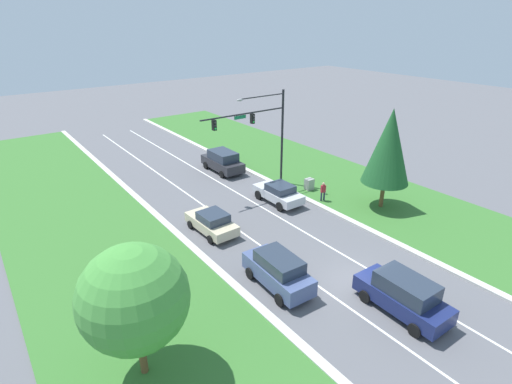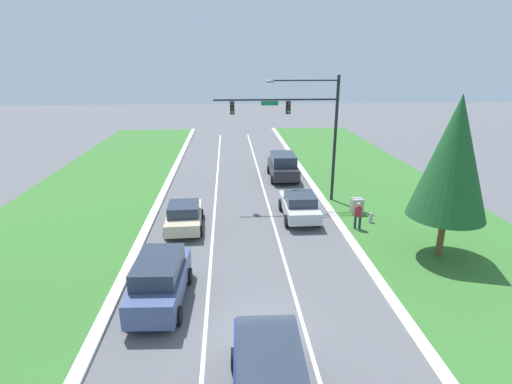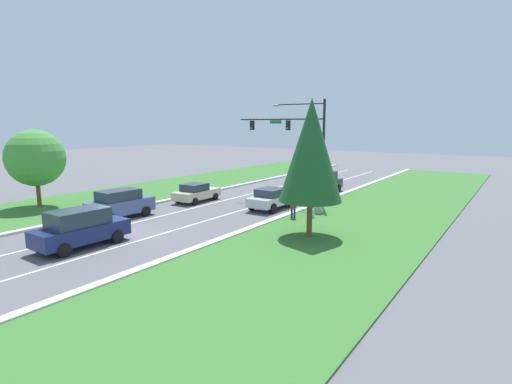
% 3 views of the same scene
% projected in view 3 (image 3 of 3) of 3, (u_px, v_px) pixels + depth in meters
% --- Properties ---
extents(ground_plane, '(160.00, 160.00, 0.00)m').
position_uv_depth(ground_plane, '(126.00, 234.00, 24.02)').
color(ground_plane, '#5B5B60').
extents(curb_strip_right, '(0.50, 90.00, 0.15)m').
position_uv_depth(curb_strip_right, '(195.00, 249.00, 20.88)').
color(curb_strip_right, beige).
rests_on(curb_strip_right, ground_plane).
extents(curb_strip_left, '(0.50, 90.00, 0.15)m').
position_uv_depth(curb_strip_left, '(72.00, 220.00, 27.13)').
color(curb_strip_left, beige).
rests_on(curb_strip_left, ground_plane).
extents(grass_verge_right, '(10.00, 90.00, 0.08)m').
position_uv_depth(grass_verge_right, '(282.00, 270.00, 17.97)').
color(grass_verge_right, '#38702D').
rests_on(grass_verge_right, ground_plane).
extents(grass_verge_left, '(10.00, 90.00, 0.08)m').
position_uv_depth(grass_verge_left, '(32.00, 211.00, 30.04)').
color(grass_verge_left, '#38702D').
rests_on(grass_verge_left, ground_plane).
extents(lane_stripe_inner_left, '(0.14, 81.00, 0.01)m').
position_uv_depth(lane_stripe_inner_left, '(107.00, 229.00, 25.01)').
color(lane_stripe_inner_left, white).
rests_on(lane_stripe_inner_left, ground_plane).
extents(lane_stripe_inner_right, '(0.14, 81.00, 0.01)m').
position_uv_depth(lane_stripe_inner_right, '(146.00, 238.00, 23.02)').
color(lane_stripe_inner_right, white).
rests_on(lane_stripe_inner_right, ground_plane).
extents(traffic_signal_mast, '(8.10, 0.41, 8.45)m').
position_uv_depth(traffic_signal_mast, '(298.00, 136.00, 32.38)').
color(traffic_signal_mast, black).
rests_on(traffic_signal_mast, ground_plane).
extents(champagne_sedan, '(2.21, 4.38, 1.57)m').
position_uv_depth(champagne_sedan, '(196.00, 192.00, 33.96)').
color(champagne_sedan, beige).
rests_on(champagne_sedan, ground_plane).
extents(silver_sedan, '(2.13, 4.52, 1.63)m').
position_uv_depth(silver_sedan, '(272.00, 198.00, 30.99)').
color(silver_sedan, silver).
rests_on(silver_sedan, ground_plane).
extents(navy_suv, '(2.26, 4.95, 2.06)m').
position_uv_depth(navy_suv, '(80.00, 228.00, 21.33)').
color(navy_suv, navy).
rests_on(navy_suv, ground_plane).
extents(slate_blue_suv, '(2.20, 4.68, 2.02)m').
position_uv_depth(slate_blue_suv, '(120.00, 204.00, 27.85)').
color(slate_blue_suv, '#475684').
rests_on(slate_blue_suv, ground_plane).
extents(charcoal_suv, '(2.30, 5.00, 2.07)m').
position_uv_depth(charcoal_suv, '(322.00, 182.00, 38.08)').
color(charcoal_suv, '#28282D').
rests_on(charcoal_suv, ground_plane).
extents(utility_cabinet, '(0.70, 0.60, 1.07)m').
position_uv_depth(utility_cabinet, '(317.00, 207.00, 29.24)').
color(utility_cabinet, '#9E9E99').
rests_on(utility_cabinet, ground_plane).
extents(pedestrian, '(0.42, 0.31, 1.69)m').
position_uv_depth(pedestrian, '(293.00, 206.00, 27.63)').
color(pedestrian, '#232842').
rests_on(pedestrian, ground_plane).
extents(fire_hydrant, '(0.34, 0.20, 0.70)m').
position_uv_depth(fire_hydrant, '(313.00, 214.00, 27.82)').
color(fire_hydrant, '#B7B7BC').
rests_on(fire_hydrant, ground_plane).
extents(conifer_near_right_tree, '(3.61, 3.61, 7.96)m').
position_uv_depth(conifer_near_right_tree, '(311.00, 151.00, 22.40)').
color(conifer_near_right_tree, brown).
rests_on(conifer_near_right_tree, ground_plane).
extents(oak_near_left_tree, '(4.40, 4.40, 6.13)m').
position_uv_depth(oak_near_left_tree, '(35.00, 158.00, 30.97)').
color(oak_near_left_tree, brown).
rests_on(oak_near_left_tree, ground_plane).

